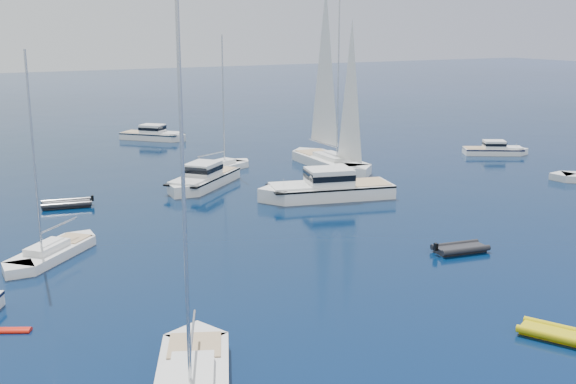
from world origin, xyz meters
TOP-DOWN VIEW (x-y plane):
  - motor_cruiser_centre at (3.53, 28.02)m, footprint 12.43×6.37m
  - motor_cruiser_far_r at (29.93, 36.08)m, footprint 7.54×5.69m
  - motor_cruiser_distant at (-3.81, 36.64)m, footprint 9.74×9.08m
  - motor_cruiser_horizon at (0.51, 63.39)m, footprint 8.17×8.42m
  - sailboat_mid_l at (-18.91, 23.17)m, footprint 7.88×7.77m
  - sailboat_centre at (0.04, 42.16)m, footprint 9.19×6.06m
  - sailboat_sails_r at (10.65, 38.94)m, footprint 4.12×13.92m
  - tender_yellow at (-1.07, 0.80)m, footprint 3.05×3.65m
  - tender_grey_near at (3.62, 12.22)m, footprint 3.76×2.44m
  - tender_grey_far at (-15.60, 35.26)m, footprint 4.22×2.78m
  - kayak_orange at (-22.98, 13.40)m, footprint 2.75×1.77m

SIDE VIEW (x-z plane):
  - motor_cruiser_centre at x=3.53m, z-range -1.56..1.56m
  - motor_cruiser_far_r at x=29.93m, z-range -0.97..0.97m
  - motor_cruiser_distant at x=-3.81m, z-range -1.34..1.34m
  - motor_cruiser_horizon at x=0.51m, z-range -1.18..1.18m
  - sailboat_mid_l at x=-18.91m, z-range -6.45..6.45m
  - sailboat_centre at x=0.04m, z-range -6.66..6.66m
  - sailboat_sails_r at x=10.65m, z-range -10.13..10.13m
  - tender_yellow at x=-1.07m, z-range -0.47..0.47m
  - tender_grey_near at x=3.62m, z-range -0.47..0.47m
  - tender_grey_far at x=-15.60m, z-range -0.47..0.47m
  - kayak_orange at x=-22.98m, z-range -0.15..0.15m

